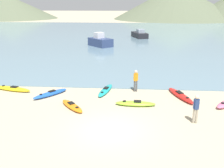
% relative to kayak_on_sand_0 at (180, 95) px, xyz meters
% --- Properties ---
extents(ground_plane, '(400.00, 400.00, 0.00)m').
position_rel_kayak_on_sand_0_xyz_m(ground_plane, '(-4.78, -5.62, -0.16)').
color(ground_plane, tan).
extents(bay_water, '(160.00, 70.00, 0.06)m').
position_rel_kayak_on_sand_0_xyz_m(bay_water, '(-4.78, 36.60, -0.13)').
color(bay_water, slate).
rests_on(bay_water, ground_plane).
extents(far_hill_left, '(39.22, 39.22, 9.23)m').
position_rel_kayak_on_sand_0_xyz_m(far_hill_left, '(-55.49, 92.21, 4.45)').
color(far_hill_left, '#5B664C').
rests_on(far_hill_left, ground_plane).
extents(far_hill_midleft, '(50.97, 50.97, 13.55)m').
position_rel_kayak_on_sand_0_xyz_m(far_hill_midleft, '(13.70, 94.61, 6.61)').
color(far_hill_midleft, '#5B664C').
rests_on(far_hill_midleft, ground_plane).
extents(kayak_on_sand_0, '(1.75, 3.51, 0.37)m').
position_rel_kayak_on_sand_0_xyz_m(kayak_on_sand_0, '(0.00, 0.00, 0.00)').
color(kayak_on_sand_0, red).
rests_on(kayak_on_sand_0, ground_plane).
extents(kayak_on_sand_1, '(2.16, 2.45, 0.33)m').
position_rel_kayak_on_sand_0_xyz_m(kayak_on_sand_1, '(-7.57, -2.63, -0.02)').
color(kayak_on_sand_1, orange).
rests_on(kayak_on_sand_1, ground_plane).
extents(kayak_on_sand_2, '(2.28, 2.70, 0.37)m').
position_rel_kayak_on_sand_0_xyz_m(kayak_on_sand_2, '(-9.73, -0.42, 0.00)').
color(kayak_on_sand_2, blue).
rests_on(kayak_on_sand_2, ground_plane).
extents(kayak_on_sand_4, '(1.20, 3.21, 0.29)m').
position_rel_kayak_on_sand_0_xyz_m(kayak_on_sand_4, '(-5.68, 0.83, -0.04)').
color(kayak_on_sand_4, teal).
rests_on(kayak_on_sand_4, ground_plane).
extents(kayak_on_sand_5, '(2.75, 0.77, 0.34)m').
position_rel_kayak_on_sand_0_xyz_m(kayak_on_sand_5, '(-3.34, -1.89, -0.01)').
color(kayak_on_sand_5, '#8CCC2D').
rests_on(kayak_on_sand_5, ground_plane).
extents(kayak_on_sand_6, '(3.31, 1.48, 0.36)m').
position_rel_kayak_on_sand_0_xyz_m(kayak_on_sand_6, '(-13.10, 0.51, -0.00)').
color(kayak_on_sand_6, yellow).
rests_on(kayak_on_sand_6, ground_plane).
extents(person_near_foreground, '(0.35, 0.24, 1.74)m').
position_rel_kayak_on_sand_0_xyz_m(person_near_foreground, '(0.10, -4.32, 0.84)').
color(person_near_foreground, gray).
rests_on(person_near_foreground, ground_plane).
extents(person_near_waterline, '(0.35, 0.31, 1.74)m').
position_rel_kayak_on_sand_0_xyz_m(person_near_waterline, '(-3.33, 1.07, 0.84)').
color(person_near_waterline, '#4C4C4C').
rests_on(person_near_waterline, ground_plane).
extents(moored_boat_0, '(4.31, 4.46, 2.12)m').
position_rel_kayak_on_sand_0_xyz_m(moored_boat_0, '(-8.76, 22.57, 0.64)').
color(moored_boat_0, navy).
rests_on(moored_boat_0, bay_water).
extents(moored_boat_1, '(3.36, 5.22, 1.65)m').
position_rel_kayak_on_sand_0_xyz_m(moored_boat_1, '(-2.33, 33.59, 0.47)').
color(moored_boat_1, black).
rests_on(moored_boat_1, bay_water).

